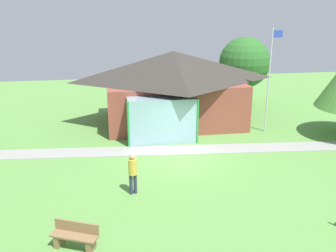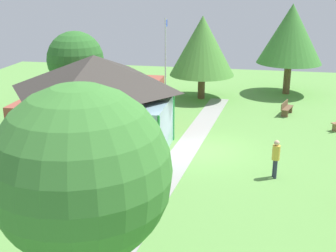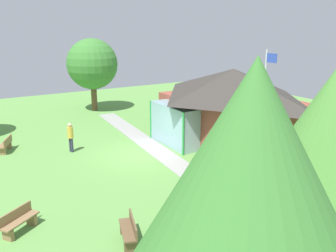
# 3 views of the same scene
# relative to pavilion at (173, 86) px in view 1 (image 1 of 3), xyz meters

# --- Properties ---
(ground_plane) EXTENTS (44.00, 44.00, 0.00)m
(ground_plane) POSITION_rel_pavilion_xyz_m (-0.50, -5.88, -2.39)
(ground_plane) COLOR #609947
(pavilion) EXTENTS (9.32, 7.52, 4.58)m
(pavilion) POSITION_rel_pavilion_xyz_m (0.00, 0.00, 0.00)
(pavilion) COLOR brown
(pavilion) RESTS_ON ground_plane
(footpath) EXTENTS (20.73, 3.10, 0.03)m
(footpath) POSITION_rel_pavilion_xyz_m (-0.50, -4.80, -2.38)
(footpath) COLOR #999993
(footpath) RESTS_ON ground_plane
(flagpole) EXTENTS (0.64, 0.08, 6.08)m
(flagpole) POSITION_rel_pavilion_xyz_m (5.21, -2.60, 0.95)
(flagpole) COLOR silver
(flagpole) RESTS_ON ground_plane
(bench_front_left) EXTENTS (1.55, 1.02, 0.84)m
(bench_front_left) POSITION_rel_pavilion_xyz_m (-5.25, -12.38, -1.99)
(bench_front_left) COLOR olive
(bench_front_left) RESTS_ON ground_plane
(visitor_strolling_lawn) EXTENTS (0.34, 0.34, 1.74)m
(visitor_strolling_lawn) POSITION_rel_pavilion_xyz_m (-3.21, -9.14, -1.37)
(visitor_strolling_lawn) COLOR #2D3347
(visitor_strolling_lawn) RESTS_ON ground_plane
(tree_behind_pavilion_right) EXTENTS (3.75, 3.75, 5.10)m
(tree_behind_pavilion_right) POSITION_rel_pavilion_xyz_m (6.02, 3.65, 0.82)
(tree_behind_pavilion_right) COLOR brown
(tree_behind_pavilion_right) RESTS_ON ground_plane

